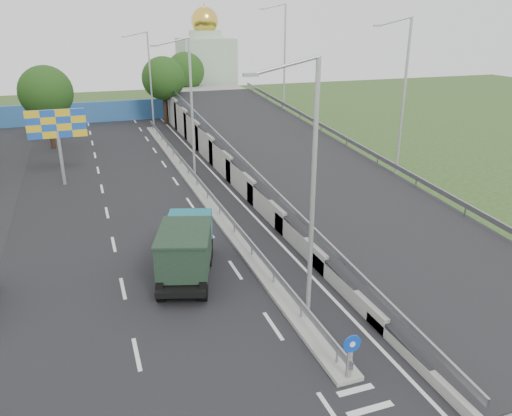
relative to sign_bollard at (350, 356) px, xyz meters
name	(u,v)px	position (x,y,z in m)	size (l,w,h in m)	color
road_surface	(166,212)	(-3.00, 17.83, -1.03)	(26.00, 90.00, 0.04)	black
median	(197,187)	(0.00, 21.83, -0.93)	(1.00, 44.00, 0.20)	gray
overpass_ramp	(293,155)	(7.50, 21.83, 0.72)	(10.00, 50.00, 3.50)	gray
median_guardrail	(197,178)	(0.00, 21.83, -0.28)	(0.09, 44.00, 0.71)	gray
sign_bollard	(350,356)	(0.00, 0.00, 0.00)	(0.64, 0.23, 1.67)	black
lamp_post_near	(309,183)	(0.11, 3.83, 4.77)	(2.74, 0.18, 10.08)	#B2B5B7
lamp_post_mid	(189,102)	(0.11, 23.83, 4.77)	(2.74, 0.18, 10.08)	#B2B5B7
lamp_post_far	(148,75)	(0.11, 43.83, 4.77)	(2.74, 0.18, 10.08)	#B2B5B7
blue_wall	(109,111)	(-4.00, 49.83, 0.17)	(30.00, 0.50, 2.40)	#2B5D9E
church	(206,66)	(10.00, 57.83, 4.28)	(7.00, 7.00, 13.80)	#B2CCAD
billboard	(57,128)	(-9.00, 25.83, 3.15)	(4.00, 0.24, 5.50)	#B2B5B7
tree_left_mid	(46,93)	(-10.00, 37.83, 4.14)	(4.80, 4.80, 7.60)	black
tree_median_far	(163,78)	(2.00, 45.83, 4.14)	(4.80, 4.80, 7.60)	black
tree_ramp_far	(185,72)	(6.00, 52.83, 4.14)	(4.80, 4.80, 7.60)	black
dump_truck	(187,247)	(-3.45, 9.17, 0.40)	(3.81, 6.23, 2.58)	black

